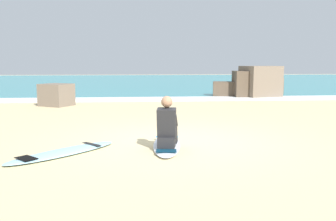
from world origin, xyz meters
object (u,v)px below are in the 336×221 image
surfer_seated (167,127)px  shoreline_rock (56,95)px  surfboard_main (167,145)px  surfboard_spare_near (64,152)px

surfer_seated → shoreline_rock: bearing=115.9°
surfboard_main → surfboard_spare_near: bearing=-166.8°
surfboard_main → surfer_seated: bearing=-93.1°
surfboard_main → surfboard_spare_near: 1.95m
surfboard_main → shoreline_rock: shoreline_rock is taller
surfer_seated → shoreline_rock: surfer_seated is taller
surfboard_main → surfer_seated: 0.49m
surfboard_main → surfer_seated: (-0.02, -0.28, 0.40)m
surfer_seated → surfboard_spare_near: surfer_seated is taller
surfboard_spare_near → shoreline_rock: (-1.68, 7.50, 0.38)m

